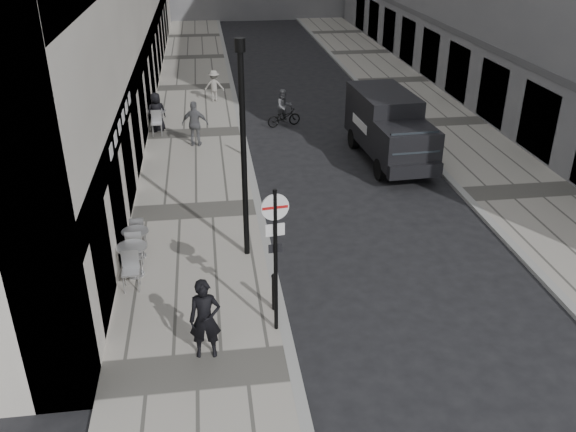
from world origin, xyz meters
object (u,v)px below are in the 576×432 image
at_px(lamppost, 243,142).
at_px(panel_van, 388,125).
at_px(cyclist, 284,112).
at_px(sign_post, 275,243).
at_px(walking_man, 205,319).

bearing_deg(lamppost, panel_van, 48.54).
relative_size(lamppost, panel_van, 1.08).
xyz_separation_m(panel_van, cyclist, (-3.39, 4.61, -0.76)).
xyz_separation_m(sign_post, lamppost, (-0.40, 3.51, 1.04)).
bearing_deg(cyclist, sign_post, -114.02).
relative_size(walking_man, cyclist, 1.10).
relative_size(walking_man, panel_van, 0.34).
relative_size(walking_man, sign_post, 0.53).
bearing_deg(walking_man, panel_van, 58.55).
bearing_deg(panel_van, cyclist, 123.15).
distance_m(walking_man, cyclist, 15.96).
distance_m(sign_post, cyclist, 15.07).
bearing_deg(walking_man, sign_post, 25.67).
height_order(lamppost, cyclist, lamppost).
bearing_deg(lamppost, walking_man, -105.66).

